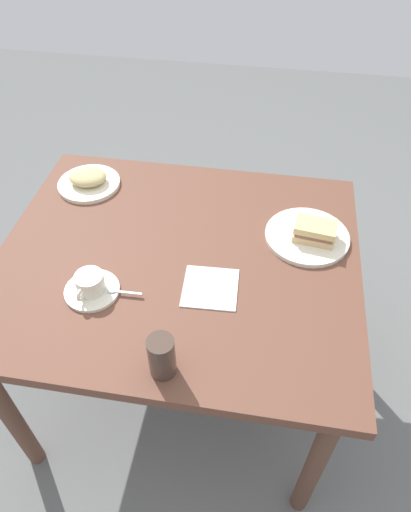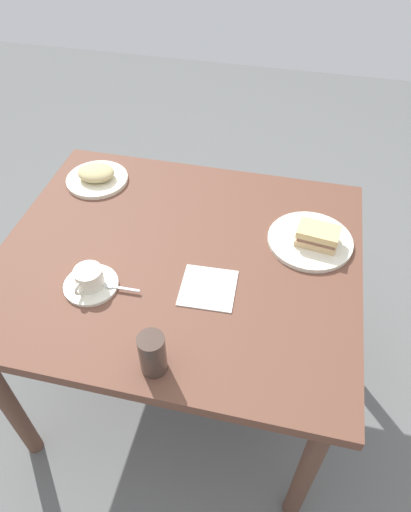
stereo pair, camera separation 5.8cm
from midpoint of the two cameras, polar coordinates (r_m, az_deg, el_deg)
name	(u,v)px [view 1 (the left image)]	position (r m, az deg, el deg)	size (l,w,h in m)	color
ground_plane	(185,380)	(1.95, -3.41, -14.98)	(6.00, 6.00, 0.00)	slate
dining_table	(179,276)	(1.43, -4.49, -2.47)	(1.06, 0.91, 0.72)	brown
sandwich_plate	(307,236)	(1.44, 11.26, 2.38)	(0.26, 0.26, 0.01)	silver
sandwich_front	(315,231)	(1.41, 12.17, 2.98)	(0.13, 0.09, 0.06)	#DAB27A
coffee_saucer	(92,290)	(1.31, -15.00, -4.13)	(0.15, 0.15, 0.01)	silver
coffee_cup	(90,283)	(1.28, -15.32, -3.21)	(0.08, 0.10, 0.05)	silver
spoon	(118,291)	(1.28, -11.98, -4.32)	(0.10, 0.02, 0.01)	silver
side_plate	(89,184)	(1.67, -15.10, 8.57)	(0.21, 0.21, 0.01)	beige
side_food_pile	(88,177)	(1.65, -15.29, 9.37)	(0.13, 0.11, 0.04)	tan
napkin	(210,288)	(1.28, -0.69, -3.95)	(0.15, 0.15, 0.00)	white
drinking_glass	(162,356)	(1.09, -6.95, -12.21)	(0.06, 0.06, 0.12)	#42322A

